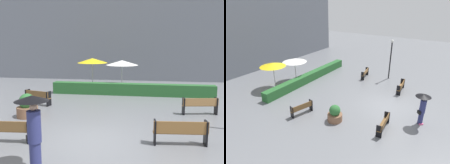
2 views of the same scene
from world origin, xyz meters
The scene contains 11 objects.
ground_plane centered at (0.00, 0.00, 0.00)m, with size 60.00×60.00×0.00m, color slate.
bench_far_right centered at (4.60, 4.07, 0.52)m, with size 1.79×0.62×0.86m.
bench_near_right centered at (3.21, -0.08, 0.52)m, with size 1.91×0.53×0.88m.
bench_near_left centered at (-2.98, -0.79, 0.49)m, with size 1.86×0.49×0.82m.
bench_far_left centered at (-4.37, 4.76, 0.50)m, with size 1.71×0.81×0.84m.
pedestrian_with_umbrella centered at (-1.03, -2.55, 1.37)m, with size 0.95×0.95×2.15m.
planter_pot centered at (-3.77, 2.35, 0.49)m, with size 1.01×1.01×1.16m.
patio_umbrella_yellow centered at (-2.30, 9.97, 2.25)m, with size 2.28×2.28×2.43m.
patio_umbrella_white centered at (0.00, 9.57, 2.15)m, with size 2.35×2.35×2.33m.
hedge_strip centered at (0.81, 8.40, 0.40)m, with size 11.09×0.70×0.81m, color #28602D.
building_facade centered at (0.00, 16.00, 4.45)m, with size 28.00×1.20×8.90m, color slate.
Camera 1 is at (2.18, -8.94, 3.56)m, focal length 41.04 mm.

